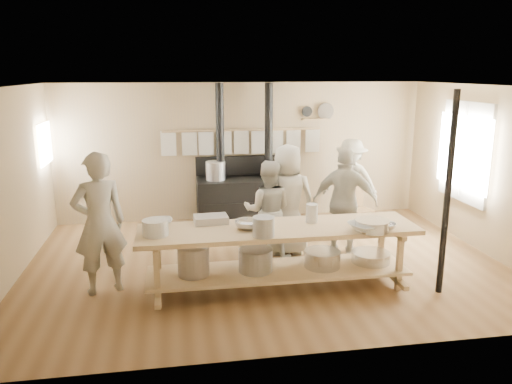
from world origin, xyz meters
TOP-DOWN VIEW (x-y plane):
  - ground at (0.00, 0.00)m, footprint 7.00×7.00m
  - room_shell at (0.00, 0.00)m, footprint 7.00×7.00m
  - window_right at (3.47, 0.60)m, footprint 0.09×1.50m
  - left_opening at (-3.45, 2.00)m, footprint 0.00×0.90m
  - stove at (-0.01, 2.12)m, footprint 1.90×0.75m
  - towel_rail at (-0.00, 2.40)m, footprint 3.00×0.04m
  - back_wall_shelf at (1.46, 2.43)m, footprint 0.63×0.14m
  - prep_table at (-0.01, -0.90)m, footprint 3.60×0.90m
  - support_post at (2.05, -1.35)m, footprint 0.08×0.08m
  - cook_far_left at (-2.26, -0.62)m, footprint 0.78×0.64m
  - cook_left at (0.07, 0.19)m, footprint 0.87×0.76m
  - cook_center at (0.41, 0.37)m, footprint 0.89×0.62m
  - cook_right at (1.27, 0.18)m, footprint 1.07×0.73m
  - cook_by_window at (1.94, 1.78)m, footprint 1.18×1.08m
  - chair at (1.96, 1.31)m, footprint 0.46×0.46m
  - bowl_white_a at (-1.51, -0.57)m, footprint 0.35×0.35m
  - bowl_steel_a at (-0.39, -0.90)m, footprint 0.48×0.48m
  - bowl_white_b at (1.06, -1.23)m, footprint 0.53×0.53m
  - bowl_steel_b at (1.30, -1.23)m, footprint 0.41×0.41m
  - roasting_pan at (-0.84, -0.57)m, footprint 0.46×0.32m
  - mixing_bowl_large at (1.13, -1.23)m, footprint 0.46×0.46m
  - bucket_galv at (-0.25, -1.23)m, footprint 0.32×0.32m
  - deep_bowl_enamel at (-1.55, -0.98)m, footprint 0.34×0.34m
  - pitcher at (0.48, -0.75)m, footprint 0.17×0.17m

SIDE VIEW (x-z plane):
  - ground at x=0.00m, z-range 0.00..0.00m
  - chair at x=1.96m, z-range -0.16..0.62m
  - prep_table at x=-0.01m, z-range 0.10..0.95m
  - stove at x=-0.01m, z-range -0.78..1.82m
  - cook_left at x=0.07m, z-range 0.00..1.53m
  - cook_by_window at x=1.94m, z-range 0.00..1.60m
  - cook_right at x=1.27m, z-range 0.00..1.69m
  - cook_center at x=0.41m, z-range 0.00..1.73m
  - bowl_white_a at x=-1.51m, z-range 0.85..0.93m
  - bowl_steel_b at x=1.30m, z-range 0.85..0.94m
  - roasting_pan at x=-0.84m, z-range 0.85..0.95m
  - bowl_white_b at x=1.06m, z-range 0.85..0.95m
  - bowl_steel_a at x=-0.39m, z-range 0.85..0.96m
  - mixing_bowl_large at x=1.13m, z-range 0.85..0.99m
  - cook_far_left at x=-2.26m, z-range 0.00..1.85m
  - deep_bowl_enamel at x=-1.55m, z-range 0.85..1.05m
  - bucket_galv at x=-0.25m, z-range 0.85..1.09m
  - pitcher at x=0.48m, z-range 0.85..1.10m
  - support_post at x=2.05m, z-range 0.00..2.60m
  - window_right at x=3.47m, z-range 0.67..2.33m
  - towel_rail at x=0.00m, z-range 1.31..1.78m
  - left_opening at x=-3.45m, z-range 1.15..2.05m
  - room_shell at x=0.00m, z-range -1.88..5.12m
  - back_wall_shelf at x=1.46m, z-range 1.84..2.17m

